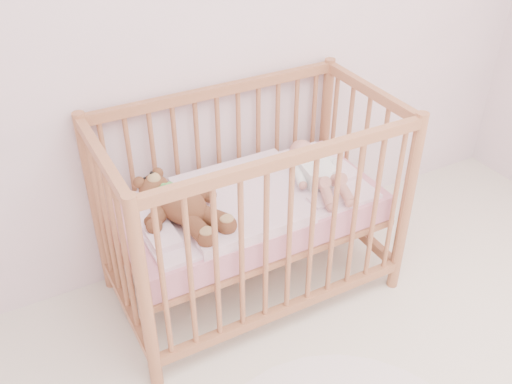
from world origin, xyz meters
TOP-DOWN VIEW (x-y plane):
  - wall_back at (0.00, 2.00)m, footprint 4.00×0.02m
  - crib at (0.00, 1.60)m, footprint 1.36×0.76m
  - mattress at (0.00, 1.60)m, footprint 1.22×0.62m
  - blanket at (0.00, 1.60)m, footprint 1.10×0.58m
  - baby at (0.34, 1.58)m, footprint 0.34×0.59m
  - teddy_bear at (-0.35, 1.58)m, footprint 0.56×0.66m

SIDE VIEW (x-z plane):
  - mattress at x=0.00m, z-range 0.42..0.55m
  - crib at x=0.00m, z-range 0.00..1.00m
  - blanket at x=0.00m, z-range 0.53..0.59m
  - baby at x=0.34m, z-range 0.57..0.70m
  - teddy_bear at x=-0.35m, z-range 0.57..0.72m
  - wall_back at x=0.00m, z-range 0.00..2.70m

